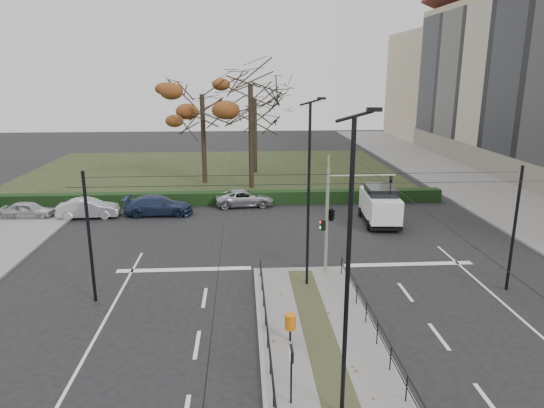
{
  "coord_description": "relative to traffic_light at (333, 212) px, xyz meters",
  "views": [
    {
      "loc": [
        -2.89,
        -18.5,
        9.91
      ],
      "look_at": [
        -1.31,
        6.49,
        3.2
      ],
      "focal_mm": 32.0,
      "sensor_mm": 36.0,
      "label": 1
    }
  ],
  "objects": [
    {
      "name": "park",
      "position": [
        -7.6,
        27.65,
        -3.24
      ],
      "size": [
        38.0,
        26.0,
        0.1
      ],
      "primitive_type": "cube",
      "color": "black",
      "rests_on": "ground"
    },
    {
      "name": "parked_car_third",
      "position": [
        -10.59,
        11.57,
        -2.58
      ],
      "size": [
        4.9,
        2.0,
        1.42
      ],
      "primitive_type": "imported",
      "rotation": [
        0.0,
        0.0,
        1.57
      ],
      "color": "#202C4B",
      "rests_on": "ground"
    },
    {
      "name": "ground",
      "position": [
        -1.6,
        -4.35,
        -3.29
      ],
      "size": [
        140.0,
        140.0,
        0.0
      ],
      "primitive_type": "plane",
      "color": "black",
      "rests_on": "ground"
    },
    {
      "name": "sidewalk_east",
      "position": [
        16.4,
        17.65,
        -3.22
      ],
      "size": [
        8.0,
        90.0,
        0.14
      ],
      "primitive_type": "cube",
      "color": "slate",
      "rests_on": "ground"
    },
    {
      "name": "rust_tree",
      "position": [
        -7.98,
        21.97,
        4.89
      ],
      "size": [
        7.52,
        7.52,
        10.65
      ],
      "color": "black",
      "rests_on": "park"
    },
    {
      "name": "streetlamp_median_near",
      "position": [
        -1.63,
        -10.72,
        1.41
      ],
      "size": [
        0.75,
        0.15,
        8.98
      ],
      "color": "black",
      "rests_on": "median_island"
    },
    {
      "name": "parked_car_first",
      "position": [
        -19.67,
        11.2,
        -2.68
      ],
      "size": [
        3.67,
        1.6,
        1.23
      ],
      "primitive_type": "imported",
      "rotation": [
        0.0,
        0.0,
        1.53
      ],
      "color": "#A5A7AD",
      "rests_on": "ground"
    },
    {
      "name": "hedge",
      "position": [
        -7.6,
        14.25,
        -2.79
      ],
      "size": [
        38.0,
        1.0,
        1.0
      ],
      "primitive_type": "cube",
      "color": "black",
      "rests_on": "ground"
    },
    {
      "name": "catenary",
      "position": [
        -1.6,
        -2.73,
        0.13
      ],
      "size": [
        20.0,
        34.0,
        6.0
      ],
      "color": "black",
      "rests_on": "ground"
    },
    {
      "name": "bare_tree_center",
      "position": [
        -3.11,
        26.61,
        3.74
      ],
      "size": [
        7.45,
        7.45,
        9.93
      ],
      "color": "black",
      "rests_on": "park"
    },
    {
      "name": "traffic_light",
      "position": [
        0.0,
        0.0,
        0.0
      ],
      "size": [
        3.7,
        2.08,
        5.42
      ],
      "color": "gray",
      "rests_on": "median_island"
    },
    {
      "name": "median_railing",
      "position": [
        -1.6,
        -6.95,
        -2.32
      ],
      "size": [
        4.14,
        13.24,
        0.92
      ],
      "color": "black",
      "rests_on": "median_island"
    },
    {
      "name": "info_panel",
      "position": [
        -3.1,
        -10.1,
        -1.67
      ],
      "size": [
        0.11,
        0.49,
        1.89
      ],
      "color": "black",
      "rests_on": "median_island"
    },
    {
      "name": "median_island",
      "position": [
        -1.6,
        -6.85,
        -3.22
      ],
      "size": [
        4.4,
        15.0,
        0.14
      ],
      "primitive_type": "cube",
      "color": "slate",
      "rests_on": "ground"
    },
    {
      "name": "bare_tree_near",
      "position": [
        -3.66,
        19.66,
        5.15
      ],
      "size": [
        6.44,
        6.44,
        11.96
      ],
      "color": "black",
      "rests_on": "park"
    },
    {
      "name": "litter_bin",
      "position": [
        -2.76,
        -6.52,
        -2.38
      ],
      "size": [
        0.42,
        0.42,
        1.08
      ],
      "color": "black",
      "rests_on": "median_island"
    },
    {
      "name": "white_van",
      "position": [
        4.89,
        8.59,
        -1.96
      ],
      "size": [
        2.51,
        5.04,
        2.58
      ],
      "color": "white",
      "rests_on": "ground"
    },
    {
      "name": "parked_car_second",
      "position": [
        -15.45,
        11.11,
        -2.6
      ],
      "size": [
        4.32,
        1.76,
        1.39
      ],
      "primitive_type": "imported",
      "rotation": [
        0.0,
        0.0,
        1.64
      ],
      "color": "#A5A7AD",
      "rests_on": "ground"
    },
    {
      "name": "streetlamp_median_far",
      "position": [
        -1.43,
        -1.42,
        1.33
      ],
      "size": [
        0.74,
        0.15,
        8.81
      ],
      "color": "black",
      "rests_on": "median_island"
    },
    {
      "name": "parked_car_fourth",
      "position": [
        -4.31,
        13.65,
        -2.66
      ],
      "size": [
        4.66,
        2.43,
        1.25
      ],
      "primitive_type": "imported",
      "rotation": [
        0.0,
        0.0,
        1.65
      ],
      "color": "#A5A7AD",
      "rests_on": "ground"
    }
  ]
}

